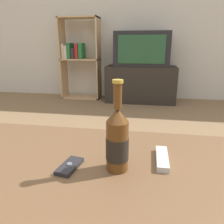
# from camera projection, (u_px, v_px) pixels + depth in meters

# --- Properties ---
(back_wall) EXTENTS (8.00, 0.05, 2.60)m
(back_wall) POSITION_uv_depth(u_px,v_px,m) (138.00, 12.00, 3.26)
(back_wall) COLOR beige
(back_wall) RESTS_ON ground_plane
(coffee_table) EXTENTS (1.21, 0.80, 0.44)m
(coffee_table) POSITION_uv_depth(u_px,v_px,m) (80.00, 193.00, 0.68)
(coffee_table) COLOR brown
(coffee_table) RESTS_ON ground_plane
(tv_stand) EXTENTS (1.02, 0.45, 0.53)m
(tv_stand) POSITION_uv_depth(u_px,v_px,m) (141.00, 84.00, 3.27)
(tv_stand) COLOR #28231E
(tv_stand) RESTS_ON ground_plane
(television) EXTENTS (0.78, 0.41, 0.48)m
(television) POSITION_uv_depth(u_px,v_px,m) (142.00, 49.00, 3.12)
(television) COLOR black
(television) RESTS_ON tv_stand
(bookshelf) EXTENTS (0.60, 0.30, 1.22)m
(bookshelf) POSITION_uv_depth(u_px,v_px,m) (78.00, 57.00, 3.39)
(bookshelf) COLOR tan
(bookshelf) RESTS_ON ground_plane
(beer_bottle) EXTENTS (0.07, 0.07, 0.29)m
(beer_bottle) POSITION_uv_depth(u_px,v_px,m) (117.00, 140.00, 0.68)
(beer_bottle) COLOR #563314
(beer_bottle) RESTS_ON coffee_table
(cell_phone) EXTENTS (0.07, 0.12, 0.02)m
(cell_phone) POSITION_uv_depth(u_px,v_px,m) (70.00, 166.00, 0.72)
(cell_phone) COLOR #232328
(cell_phone) RESTS_ON coffee_table
(remote_control) EXTENTS (0.04, 0.16, 0.02)m
(remote_control) POSITION_uv_depth(u_px,v_px,m) (162.00, 158.00, 0.76)
(remote_control) COLOR beige
(remote_control) RESTS_ON coffee_table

